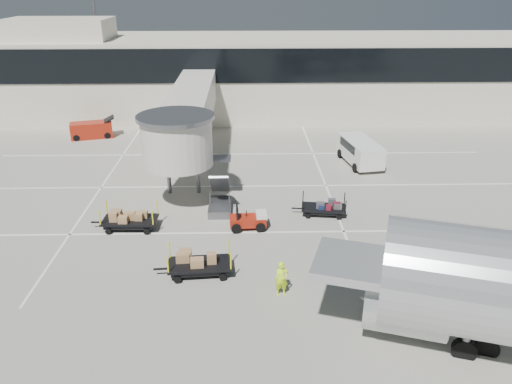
% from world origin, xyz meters
% --- Properties ---
extents(ground, '(140.00, 140.00, 0.00)m').
position_xyz_m(ground, '(0.00, 0.00, 0.00)').
color(ground, '#ACA899').
rests_on(ground, ground).
extents(lane_markings, '(40.00, 30.00, 0.02)m').
position_xyz_m(lane_markings, '(-0.67, 9.33, 0.01)').
color(lane_markings, white).
rests_on(lane_markings, ground).
extents(terminal, '(64.00, 12.11, 15.20)m').
position_xyz_m(terminal, '(-0.35, 29.94, 4.11)').
color(terminal, beige).
rests_on(terminal, ground).
extents(jet_bridge, '(5.70, 20.40, 6.03)m').
position_xyz_m(jet_bridge, '(-3.97, 12.26, 4.28)').
color(jet_bridge, beige).
rests_on(jet_bridge, ground).
extents(baggage_tug, '(2.23, 1.49, 1.42)m').
position_xyz_m(baggage_tug, '(0.42, 2.58, 0.52)').
color(baggage_tug, '#991E0D').
rests_on(baggage_tug, ground).
extents(suitcase_cart, '(3.42, 1.70, 1.31)m').
position_xyz_m(suitcase_cart, '(5.04, 4.26, 0.45)').
color(suitcase_cart, black).
rests_on(suitcase_cart, ground).
extents(box_cart_near, '(3.94, 1.83, 1.52)m').
position_xyz_m(box_cart_near, '(-2.08, -2.38, 0.56)').
color(box_cart_near, black).
rests_on(box_cart_near, ground).
extents(box_cart_far, '(3.92, 1.67, 1.53)m').
position_xyz_m(box_cart_far, '(-6.57, 2.64, 0.58)').
color(box_cart_far, black).
rests_on(box_cart_far, ground).
extents(ground_worker, '(0.69, 0.50, 1.75)m').
position_xyz_m(ground_worker, '(1.87, -4.22, 0.88)').
color(ground_worker, '#CEFF1A').
rests_on(ground_worker, ground).
extents(minivan, '(2.92, 5.36, 1.93)m').
position_xyz_m(minivan, '(9.33, 13.55, 1.16)').
color(minivan, white).
rests_on(minivan, ground).
extents(belt_loader, '(4.21, 2.47, 1.91)m').
position_xyz_m(belt_loader, '(-13.89, 21.01, 0.73)').
color(belt_loader, '#991E0D').
rests_on(belt_loader, ground).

